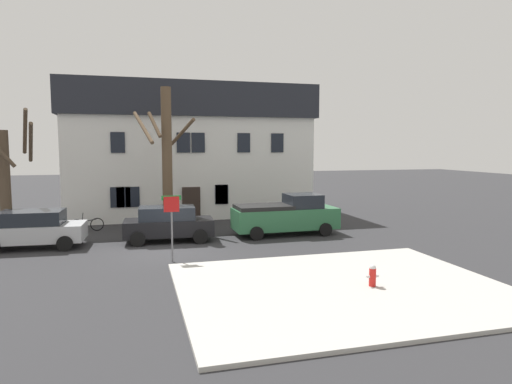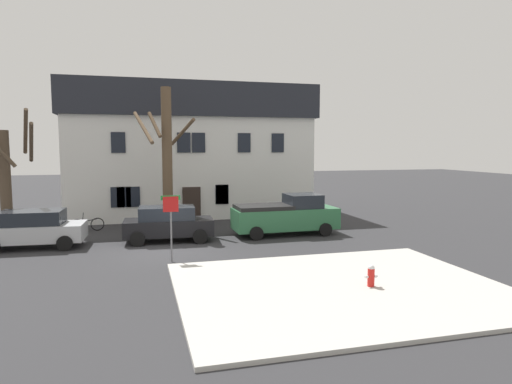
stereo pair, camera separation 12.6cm
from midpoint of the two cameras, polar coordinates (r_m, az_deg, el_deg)
ground_plane at (r=20.05m, az=-11.65°, el=-7.42°), size 120.00×120.00×0.00m
sidewalk_slab at (r=14.82m, az=10.73°, el=-11.89°), size 10.35×8.24×0.12m
building_main at (r=30.63m, az=-8.62°, el=5.36°), size 15.92×6.85×8.53m
tree_bare_near at (r=25.29m, az=-29.40°, el=1.72°), size 2.69×2.64×6.41m
tree_bare_mid at (r=24.22m, az=-11.53°, el=4.41°), size 3.21×3.17×7.67m
car_silver_wagon at (r=22.45m, az=-26.69°, el=-4.20°), size 4.38×2.30×1.70m
car_black_wagon at (r=21.89m, az=-11.29°, el=-3.95°), size 4.29×2.12×1.69m
pickup_truck_green at (r=23.19m, az=3.71°, el=-2.99°), size 5.42×2.24×2.09m
fire_hydrant at (r=14.85m, az=14.43°, el=-10.23°), size 0.42×0.22×0.70m
street_sign_pole at (r=17.82m, az=-10.92°, el=-2.97°), size 0.76×0.07×2.64m
bicycle_leaning at (r=25.73m, az=-20.93°, el=-3.93°), size 1.74×0.32×1.03m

